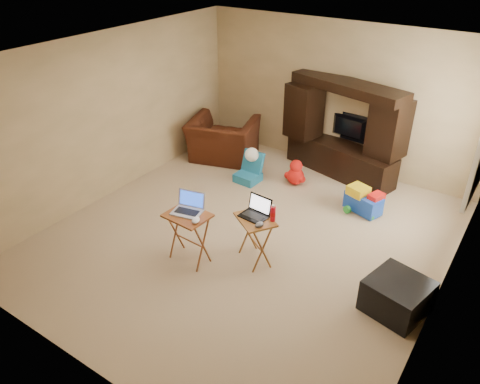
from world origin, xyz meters
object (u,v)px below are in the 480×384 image
Objects in this scene: entertainment_center at (343,130)px; laptop_left at (186,205)px; laptop_right at (254,209)px; water_bottle at (273,214)px; mouse_left at (196,220)px; plush_toy at (296,172)px; tray_table_left at (189,238)px; television at (348,128)px; child_rocker at (248,168)px; tray_table_right at (255,240)px; push_toy at (364,200)px; mouse_right at (259,225)px; recliner at (223,140)px; ottoman at (397,296)px.

laptop_left is at bearing -86.58° from entertainment_center.
laptop_right is 0.25m from water_bottle.
plush_toy is at bearing 90.58° from mouse_left.
entertainment_center is 4.52× the size of plush_toy.
tray_table_left is 3.50× the size of water_bottle.
laptop_left is at bearing -151.46° from water_bottle.
television is 1.64× the size of child_rocker.
television is 3.11m from tray_table_right.
water_bottle is (0.29, -2.80, -0.08)m from entertainment_center.
mouse_left reaches higher than push_toy.
push_toy is at bearing 45.48° from laptop_left.
water_bottle is (0.20, 0.08, 0.42)m from tray_table_right.
laptop_left is 0.26m from mouse_left.
mouse_right reaches higher than plush_toy.
water_bottle is at bearing -87.08° from push_toy.
child_rocker is at bearing -121.05° from entertainment_center.
tray_table_right is 1.91× the size of laptop_right.
laptop_right is (-0.04, 0.02, 0.44)m from tray_table_right.
water_bottle is (0.93, 0.51, -0.07)m from laptop_left.
plush_toy is at bearing 158.83° from recliner.
entertainment_center reaches higher than recliner.
mouse_left is at bearing -164.18° from ottoman.
child_rocker is (-1.15, -1.33, -0.53)m from television.
mouse_right is at bearing -73.35° from plush_toy.
television is at bearing 93.98° from mouse_right.
laptop_right is at bearing 140.53° from mouse_right.
tray_table_left is at bearing -72.87° from child_rocker.
mouse_left reaches higher than plush_toy.
television is 1.21× the size of tray_table_left.
mouse_right is (0.22, -3.19, -0.12)m from television.
laptop_right reaches higher than child_rocker.
entertainment_center is at bearing 148.68° from push_toy.
ottoman is at bearing -41.22° from entertainment_center.
tray_table_left is at bearing 100.93° from recliner.
push_toy is at bearing 7.79° from child_rocker.
water_bottle is at bearing -70.06° from plush_toy.
laptop_right reaches higher than plush_toy.
tray_table_left is 2.06× the size of laptop_right.
child_rocker is at bearing 133.60° from recliner.
mouse_left is (-0.47, -0.55, -0.04)m from laptop_right.
water_bottle is at bearing 40.46° from mouse_left.
child_rocker is 2.27m from tray_table_left.
plush_toy is 0.69× the size of tray_table_right.
mouse_left is at bearing -16.53° from tray_table_left.
laptop_left reaches higher than tray_table_left.
water_bottle is at bearing -45.76° from child_rocker.
recliner is 8.96× the size of mouse_right.
tray_table_left is at bearing -113.77° from tray_table_right.
plush_toy is at bearing 108.71° from laptop_right.
tray_table_left is at bearing -93.63° from plush_toy.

